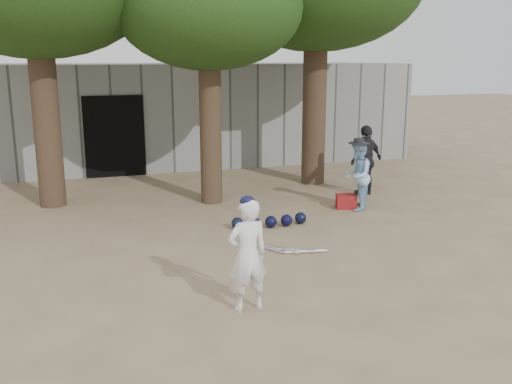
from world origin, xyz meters
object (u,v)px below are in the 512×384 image
object	(u,v)px
boy_player	(248,255)
spectator_blue	(358,176)
spectator_dark	(366,160)
red_bag	(346,201)

from	to	relation	value
boy_player	spectator_blue	bearing A→B (deg)	-138.32
spectator_dark	red_bag	world-z (taller)	spectator_dark
boy_player	red_bag	size ratio (longest dim) A/B	3.52
red_bag	boy_player	bearing A→B (deg)	-130.13
spectator_blue	spectator_dark	size ratio (longest dim) A/B	0.89
boy_player	spectator_dark	xyz separation A→B (m)	(4.54, 5.19, 0.09)
boy_player	spectator_blue	distance (m)	5.48
boy_player	spectator_dark	world-z (taller)	spectator_dark
boy_player	spectator_dark	distance (m)	6.90
boy_player	spectator_dark	size ratio (longest dim) A/B	0.89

